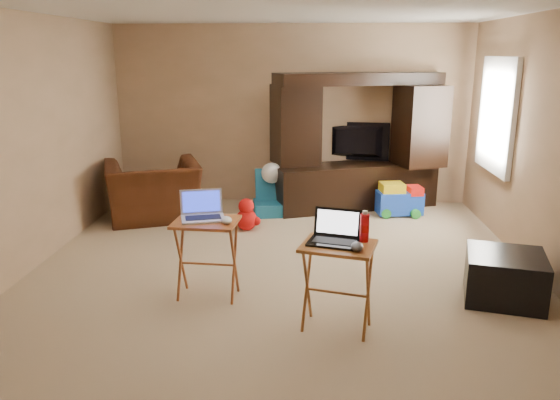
# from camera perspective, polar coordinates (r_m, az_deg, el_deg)

# --- Properties ---
(floor) EXTENTS (5.50, 5.50, 0.00)m
(floor) POSITION_cam_1_polar(r_m,az_deg,el_deg) (5.47, 0.12, -7.56)
(floor) COLOR #CAB08C
(floor) RESTS_ON ground
(ceiling) EXTENTS (5.50, 5.50, 0.00)m
(ceiling) POSITION_cam_1_polar(r_m,az_deg,el_deg) (5.06, 0.13, 19.54)
(ceiling) COLOR silver
(ceiling) RESTS_ON ground
(wall_back) EXTENTS (5.00, 0.00, 5.00)m
(wall_back) POSITION_cam_1_polar(r_m,az_deg,el_deg) (7.84, 1.22, 8.84)
(wall_back) COLOR tan
(wall_back) RESTS_ON ground
(wall_front) EXTENTS (5.00, 0.00, 5.00)m
(wall_front) POSITION_cam_1_polar(r_m,az_deg,el_deg) (2.46, -3.33, -5.40)
(wall_front) COLOR tan
(wall_front) RESTS_ON ground
(wall_left) EXTENTS (0.00, 5.50, 5.50)m
(wall_left) POSITION_cam_1_polar(r_m,az_deg,el_deg) (5.81, -25.41, 5.16)
(wall_left) COLOR tan
(wall_left) RESTS_ON ground
(wall_right) EXTENTS (0.00, 5.50, 5.50)m
(wall_right) POSITION_cam_1_polar(r_m,az_deg,el_deg) (5.58, 26.81, 4.63)
(wall_right) COLOR tan
(wall_right) RESTS_ON ground
(window_pane) EXTENTS (0.00, 1.20, 1.20)m
(window_pane) POSITION_cam_1_polar(r_m,az_deg,el_deg) (6.99, 21.85, 8.23)
(window_pane) COLOR white
(window_pane) RESTS_ON ground
(window_frame) EXTENTS (0.06, 1.14, 1.34)m
(window_frame) POSITION_cam_1_polar(r_m,az_deg,el_deg) (6.98, 21.70, 8.24)
(window_frame) COLOR white
(window_frame) RESTS_ON ground
(entertainment_center) EXTENTS (2.33, 1.29, 1.86)m
(entertainment_center) POSITION_cam_1_polar(r_m,az_deg,el_deg) (7.60, 8.03, 6.04)
(entertainment_center) COLOR black
(entertainment_center) RESTS_ON floor
(television) EXTENTS (0.95, 0.26, 0.54)m
(television) POSITION_cam_1_polar(r_m,az_deg,el_deg) (7.82, 7.89, 6.02)
(television) COLOR black
(television) RESTS_ON entertainment_center
(recliner) EXTENTS (1.44, 1.35, 0.75)m
(recliner) POSITION_cam_1_polar(r_m,az_deg,el_deg) (7.26, -13.10, 0.92)
(recliner) COLOR #47220F
(recliner) RESTS_ON floor
(child_rocker) EXTENTS (0.53, 0.59, 0.60)m
(child_rocker) POSITION_cam_1_polar(r_m,az_deg,el_deg) (7.30, -0.94, 0.79)
(child_rocker) COLOR #175E83
(child_rocker) RESTS_ON floor
(plush_toy) EXTENTS (0.36, 0.30, 0.40)m
(plush_toy) POSITION_cam_1_polar(r_m,az_deg,el_deg) (6.68, -3.54, -1.49)
(plush_toy) COLOR red
(plush_toy) RESTS_ON floor
(push_toy) EXTENTS (0.66, 0.51, 0.45)m
(push_toy) POSITION_cam_1_polar(r_m,az_deg,el_deg) (7.46, 12.38, 0.14)
(push_toy) COLOR blue
(push_toy) RESTS_ON floor
(ottoman) EXTENTS (0.79, 0.79, 0.42)m
(ottoman) POSITION_cam_1_polar(r_m,az_deg,el_deg) (5.23, 22.42, -7.43)
(ottoman) COLOR black
(ottoman) RESTS_ON floor
(tray_table_left) EXTENTS (0.58, 0.48, 0.71)m
(tray_table_left) POSITION_cam_1_polar(r_m,az_deg,el_deg) (4.87, -7.60, -6.14)
(tray_table_left) COLOR #A85628
(tray_table_left) RESTS_ON floor
(tray_table_right) EXTENTS (0.64, 0.56, 0.71)m
(tray_table_right) POSITION_cam_1_polar(r_m,az_deg,el_deg) (4.31, 5.98, -9.05)
(tray_table_right) COLOR #A05D26
(tray_table_right) RESTS_ON floor
(laptop_left) EXTENTS (0.44, 0.39, 0.24)m
(laptop_left) POSITION_cam_1_polar(r_m,az_deg,el_deg) (4.76, -8.09, -0.65)
(laptop_left) COLOR #B7B8BD
(laptop_left) RESTS_ON tray_table_left
(laptop_right) EXTENTS (0.43, 0.39, 0.24)m
(laptop_right) POSITION_cam_1_polar(r_m,az_deg,el_deg) (4.15, 5.60, -2.97)
(laptop_right) COLOR black
(laptop_right) RESTS_ON tray_table_right
(mouse_left) EXTENTS (0.13, 0.16, 0.06)m
(mouse_left) POSITION_cam_1_polar(r_m,az_deg,el_deg) (4.65, -5.62, -2.11)
(mouse_left) COLOR white
(mouse_left) RESTS_ON tray_table_left
(mouse_right) EXTENTS (0.10, 0.15, 0.06)m
(mouse_right) POSITION_cam_1_polar(r_m,az_deg,el_deg) (4.06, 8.05, -4.83)
(mouse_right) COLOR #3D3D42
(mouse_right) RESTS_ON tray_table_right
(water_bottle) EXTENTS (0.07, 0.07, 0.22)m
(water_bottle) POSITION_cam_1_polar(r_m,az_deg,el_deg) (4.23, 8.82, -2.90)
(water_bottle) COLOR red
(water_bottle) RESTS_ON tray_table_right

